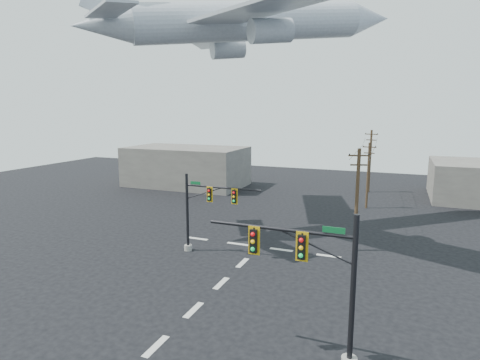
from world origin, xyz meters
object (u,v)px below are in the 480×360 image
at_px(signal_mast_near, 319,283).
at_px(utility_pole_b, 368,174).
at_px(utility_pole_c, 370,160).
at_px(utility_pole_a, 357,198).
at_px(signal_mast_far, 202,211).
at_px(airliner, 250,23).

xyz_separation_m(signal_mast_near, utility_pole_b, (-0.23, 32.22, 0.20)).
bearing_deg(utility_pole_c, utility_pole_b, -74.19).
xyz_separation_m(utility_pole_a, utility_pole_b, (-0.27, 15.86, -0.39)).
relative_size(signal_mast_far, utility_pole_c, 0.76).
bearing_deg(signal_mast_far, signal_mast_near, -43.65).
relative_size(signal_mast_near, signal_mast_far, 1.08).
xyz_separation_m(signal_mast_near, signal_mast_far, (-11.63, 11.10, -0.38)).
distance_m(signal_mast_far, utility_pole_c, 33.05).
bearing_deg(utility_pole_c, signal_mast_near, -76.01).
bearing_deg(signal_mast_near, utility_pole_c, 90.97).
bearing_deg(utility_pole_a, signal_mast_far, -173.81).
bearing_deg(airliner, signal_mast_far, -136.27).
relative_size(utility_pole_a, utility_pole_c, 0.97).
distance_m(signal_mast_near, utility_pole_b, 32.22).
bearing_deg(utility_pole_b, airliner, -121.67).
bearing_deg(utility_pole_b, utility_pole_c, 103.17).
relative_size(signal_mast_near, utility_pole_b, 0.93).
relative_size(signal_mast_far, airliner, 0.25).
bearing_deg(signal_mast_near, utility_pole_a, 89.84).
bearing_deg(signal_mast_far, airliner, 85.87).
bearing_deg(signal_mast_far, utility_pole_c, 70.70).
bearing_deg(airliner, utility_pole_a, -61.87).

